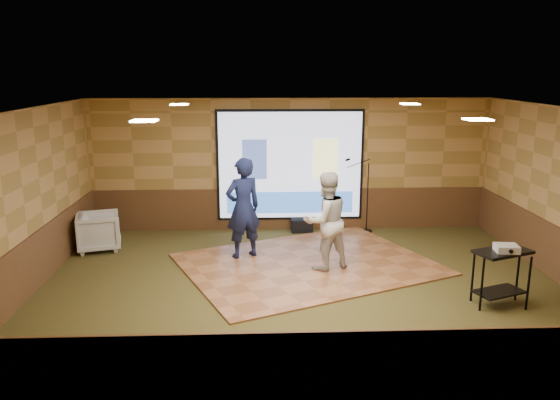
{
  "coord_description": "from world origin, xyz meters",
  "views": [
    {
      "loc": [
        -0.74,
        -8.69,
        3.63
      ],
      "look_at": [
        -0.33,
        0.95,
        1.3
      ],
      "focal_mm": 35.0,
      "sensor_mm": 36.0,
      "label": 1
    }
  ],
  "objects_px": {
    "banquet_chair": "(99,231)",
    "av_table": "(501,268)",
    "player_left": "(243,208)",
    "duffel_bag": "(302,225)",
    "player_right": "(326,221)",
    "mic_stand": "(364,211)",
    "projector": "(507,248)",
    "dance_floor": "(308,264)",
    "projector_screen": "(290,167)"
  },
  "relations": [
    {
      "from": "banquet_chair",
      "to": "duffel_bag",
      "type": "distance_m",
      "value": 4.4
    },
    {
      "from": "banquet_chair",
      "to": "av_table",
      "type": "bearing_deg",
      "value": -128.76
    },
    {
      "from": "player_right",
      "to": "av_table",
      "type": "bearing_deg",
      "value": 123.44
    },
    {
      "from": "banquet_chair",
      "to": "duffel_bag",
      "type": "height_order",
      "value": "banquet_chair"
    },
    {
      "from": "av_table",
      "to": "mic_stand",
      "type": "xyz_separation_m",
      "value": [
        -1.35,
        4.06,
        -0.13
      ]
    },
    {
      "from": "dance_floor",
      "to": "projector",
      "type": "xyz_separation_m",
      "value": [
        2.84,
        -2.0,
        0.95
      ]
    },
    {
      "from": "projector_screen",
      "to": "mic_stand",
      "type": "distance_m",
      "value": 1.96
    },
    {
      "from": "banquet_chair",
      "to": "player_left",
      "type": "bearing_deg",
      "value": -117.61
    },
    {
      "from": "player_right",
      "to": "projector",
      "type": "bearing_deg",
      "value": 122.61
    },
    {
      "from": "player_left",
      "to": "player_right",
      "type": "distance_m",
      "value": 1.67
    },
    {
      "from": "projector",
      "to": "dance_floor",
      "type": "bearing_deg",
      "value": 150.89
    },
    {
      "from": "dance_floor",
      "to": "av_table",
      "type": "relative_size",
      "value": 4.92
    },
    {
      "from": "player_right",
      "to": "projector",
      "type": "height_order",
      "value": "player_right"
    },
    {
      "from": "mic_stand",
      "to": "banquet_chair",
      "type": "bearing_deg",
      "value": -156.45
    },
    {
      "from": "projector",
      "to": "banquet_chair",
      "type": "bearing_deg",
      "value": 162.3
    },
    {
      "from": "player_right",
      "to": "banquet_chair",
      "type": "distance_m",
      "value": 4.72
    },
    {
      "from": "player_left",
      "to": "duffel_bag",
      "type": "xyz_separation_m",
      "value": [
        1.28,
        1.74,
        -0.86
      ]
    },
    {
      "from": "projector_screen",
      "to": "av_table",
      "type": "distance_m",
      "value": 5.33
    },
    {
      "from": "projector",
      "to": "banquet_chair",
      "type": "distance_m",
      "value": 7.71
    },
    {
      "from": "dance_floor",
      "to": "player_right",
      "type": "distance_m",
      "value": 1.0
    },
    {
      "from": "dance_floor",
      "to": "av_table",
      "type": "bearing_deg",
      "value": -34.36
    },
    {
      "from": "dance_floor",
      "to": "player_left",
      "type": "xyz_separation_m",
      "value": [
        -1.23,
        0.45,
        1.0
      ]
    },
    {
      "from": "projector_screen",
      "to": "player_left",
      "type": "height_order",
      "value": "projector_screen"
    },
    {
      "from": "projector",
      "to": "mic_stand",
      "type": "xyz_separation_m",
      "value": [
        -1.36,
        4.13,
        -0.47
      ]
    },
    {
      "from": "dance_floor",
      "to": "projector",
      "type": "height_order",
      "value": "projector"
    },
    {
      "from": "dance_floor",
      "to": "av_table",
      "type": "height_order",
      "value": "av_table"
    },
    {
      "from": "projector_screen",
      "to": "duffel_bag",
      "type": "relative_size",
      "value": 6.88
    },
    {
      "from": "dance_floor",
      "to": "player_left",
      "type": "bearing_deg",
      "value": 159.76
    },
    {
      "from": "projector",
      "to": "duffel_bag",
      "type": "height_order",
      "value": "projector"
    },
    {
      "from": "projector_screen",
      "to": "banquet_chair",
      "type": "height_order",
      "value": "projector_screen"
    },
    {
      "from": "dance_floor",
      "to": "projector_screen",
      "type": "bearing_deg",
      "value": 94.94
    },
    {
      "from": "projector_screen",
      "to": "mic_stand",
      "type": "height_order",
      "value": "projector_screen"
    },
    {
      "from": "projector_screen",
      "to": "projector",
      "type": "distance_m",
      "value": 5.35
    },
    {
      "from": "player_right",
      "to": "mic_stand",
      "type": "relative_size",
      "value": 1.06
    },
    {
      "from": "player_right",
      "to": "duffel_bag",
      "type": "bearing_deg",
      "value": -107.51
    },
    {
      "from": "player_right",
      "to": "projector",
      "type": "xyz_separation_m",
      "value": [
        2.55,
        -1.75,
        0.03
      ]
    },
    {
      "from": "dance_floor",
      "to": "banquet_chair",
      "type": "xyz_separation_m",
      "value": [
        -4.2,
        1.09,
        0.37
      ]
    },
    {
      "from": "player_left",
      "to": "av_table",
      "type": "relative_size",
      "value": 2.16
    },
    {
      "from": "mic_stand",
      "to": "player_left",
      "type": "bearing_deg",
      "value": -134.99
    },
    {
      "from": "player_left",
      "to": "player_right",
      "type": "bearing_deg",
      "value": 129.28
    },
    {
      "from": "player_left",
      "to": "duffel_bag",
      "type": "relative_size",
      "value": 4.07
    },
    {
      "from": "dance_floor",
      "to": "av_table",
      "type": "distance_m",
      "value": 3.47
    },
    {
      "from": "projector",
      "to": "mic_stand",
      "type": "height_order",
      "value": "mic_stand"
    },
    {
      "from": "dance_floor",
      "to": "player_left",
      "type": "relative_size",
      "value": 2.28
    },
    {
      "from": "player_left",
      "to": "projector",
      "type": "bearing_deg",
      "value": 123.08
    },
    {
      "from": "av_table",
      "to": "banquet_chair",
      "type": "height_order",
      "value": "av_table"
    },
    {
      "from": "projector",
      "to": "player_right",
      "type": "bearing_deg",
      "value": 151.59
    },
    {
      "from": "av_table",
      "to": "projector",
      "type": "distance_m",
      "value": 0.35
    },
    {
      "from": "mic_stand",
      "to": "banquet_chair",
      "type": "xyz_separation_m",
      "value": [
        -5.68,
        -1.04,
        -0.11
      ]
    },
    {
      "from": "dance_floor",
      "to": "player_right",
      "type": "bearing_deg",
      "value": -40.8
    }
  ]
}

